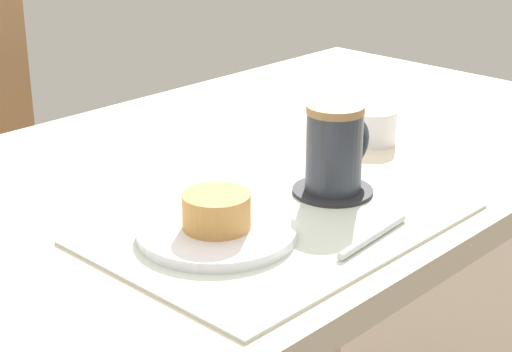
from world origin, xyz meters
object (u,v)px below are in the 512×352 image
(coffee_mug, at_px, (336,147))
(pastry, at_px, (216,211))
(dining_table, at_px, (221,227))
(pastry_plate, at_px, (217,232))
(sugar_bowl, at_px, (373,126))

(coffee_mug, bearing_deg, pastry, 176.42)
(dining_table, height_order, pastry, pastry)
(dining_table, distance_m, pastry, 0.25)
(pastry_plate, bearing_deg, sugar_bowl, 10.84)
(dining_table, relative_size, sugar_bowl, 19.85)
(dining_table, relative_size, pastry_plate, 7.82)
(pastry, distance_m, coffee_mug, 0.19)
(pastry_plate, distance_m, pastry, 0.03)
(pastry, xyz_separation_m, coffee_mug, (0.19, -0.01, 0.03))
(pastry_plate, height_order, sugar_bowl, sugar_bowl)
(dining_table, distance_m, sugar_bowl, 0.27)
(pastry_plate, bearing_deg, coffee_mug, -3.58)
(dining_table, relative_size, pastry, 18.35)
(dining_table, bearing_deg, coffee_mug, -76.14)
(dining_table, xyz_separation_m, pastry_plate, (-0.15, -0.15, 0.09))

